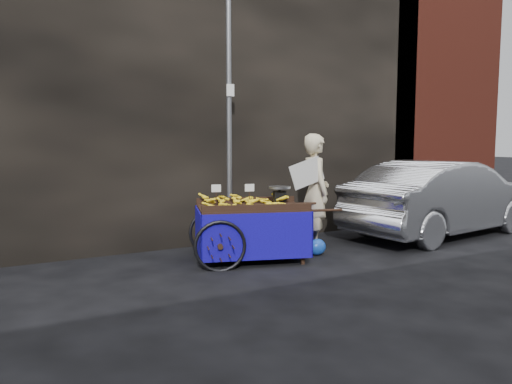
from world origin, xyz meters
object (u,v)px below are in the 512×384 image
plastic_bag (317,247)px  parked_car (443,198)px  vendor (315,192)px  banana_cart (248,212)px

plastic_bag → parked_car: size_ratio=0.07×
plastic_bag → vendor: bearing=59.3°
banana_cart → parked_car: (3.82, -0.02, -0.02)m
vendor → parked_car: (2.58, -0.19, -0.23)m
vendor → plastic_bag: size_ratio=6.66×
banana_cart → vendor: vendor is taller
banana_cart → parked_car: parked_car is taller
parked_car → banana_cart: bearing=82.7°
banana_cart → vendor: (1.24, 0.17, 0.20)m
vendor → plastic_bag: (-0.23, -0.38, -0.76)m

